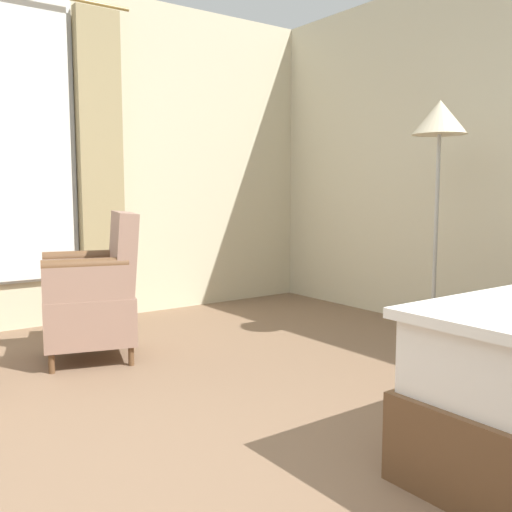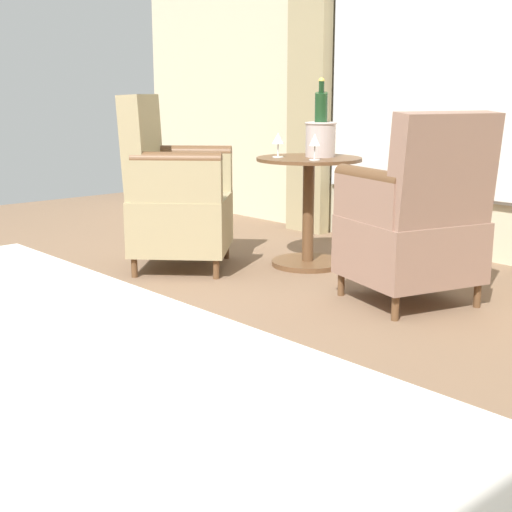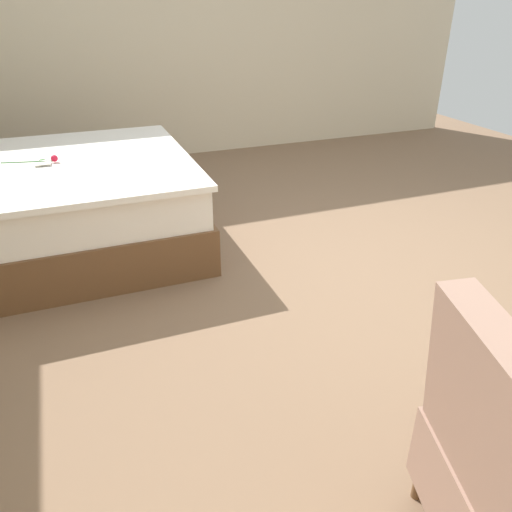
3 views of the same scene
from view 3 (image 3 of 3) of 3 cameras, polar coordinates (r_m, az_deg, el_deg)
The scene contains 3 objects.
ground_plane at distance 3.65m, azimuth 10.78°, elevation -0.79°, with size 7.88×7.88×0.00m, color #7C6048.
wall_far_side at distance 6.16m, azimuth -4.81°, elevation 24.42°, with size 0.12×6.50×2.73m.
bed at distance 3.95m, azimuth -24.88°, elevation 5.26°, with size 1.79×2.27×1.24m.
Camera 3 is at (-2.69, 1.77, 1.71)m, focal length 35.00 mm.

